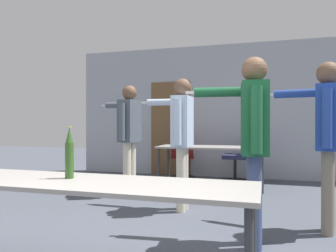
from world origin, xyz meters
TOP-DOWN VIEW (x-y plane):
  - back_wall at (-0.03, 5.49)m, footprint 6.42×0.12m
  - conference_table_near at (-0.30, 0.54)m, footprint 2.35×0.65m
  - conference_table_far at (-0.02, 4.28)m, footprint 1.87×0.71m
  - person_near_casual at (1.51, 2.20)m, footprint 0.76×0.68m
  - person_far_watching at (0.79, 1.60)m, footprint 0.82×0.60m
  - person_center_tall at (-0.14, 2.62)m, footprint 0.77×0.57m
  - person_left_plaid at (-1.18, 3.30)m, footprint 0.77×0.64m
  - office_chair_near_pushed at (0.42, 5.00)m, footprint 0.55×0.52m
  - office_chair_mid_tucked at (-0.73, 5.01)m, footprint 0.55×0.61m
  - beer_bottle at (-0.48, 0.60)m, footprint 0.06×0.06m

SIDE VIEW (x-z plane):
  - office_chair_mid_tucked at x=-0.73m, z-range -0.03..0.89m
  - office_chair_near_pushed at x=0.42m, z-range -0.03..0.92m
  - conference_table_far at x=-0.02m, z-range 0.29..1.02m
  - conference_table_near at x=-0.30m, z-range 0.30..1.03m
  - beer_bottle at x=-0.48m, z-range 0.71..1.10m
  - person_center_tall at x=-0.14m, z-range 0.19..1.91m
  - person_left_plaid at x=-1.18m, z-range 0.19..1.92m
  - person_far_watching at x=0.79m, z-range 0.19..1.93m
  - person_near_casual at x=1.51m, z-range 0.20..1.97m
  - back_wall at x=-0.03m, z-range -0.01..2.79m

